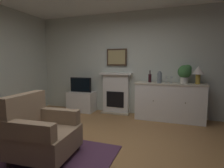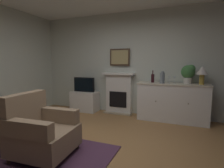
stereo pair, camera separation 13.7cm
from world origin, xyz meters
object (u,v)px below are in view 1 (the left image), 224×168
at_px(wine_glass_left, 166,78).
at_px(vase_decorative, 160,77).
at_px(armchair, 41,132).
at_px(framed_picture, 117,57).
at_px(potted_plant_small, 185,72).
at_px(tv_cabinet, 81,101).
at_px(fireplace_unit, 116,93).
at_px(sideboard_cabinet, 169,102).
at_px(wine_glass_center, 171,78).
at_px(tv_set, 81,85).
at_px(wine_bottle, 150,78).
at_px(table_lamp, 198,72).

bearing_deg(wine_glass_left, vase_decorative, 177.78).
relative_size(vase_decorative, armchair, 0.31).
bearing_deg(framed_picture, potted_plant_small, -5.95).
height_order(tv_cabinet, potted_plant_small, potted_plant_small).
distance_m(fireplace_unit, framed_picture, 0.97).
distance_m(tv_cabinet, armchair, 2.48).
bearing_deg(potted_plant_small, wine_glass_left, -165.74).
height_order(sideboard_cabinet, vase_decorative, vase_decorative).
bearing_deg(sideboard_cabinet, wine_glass_center, 17.29).
bearing_deg(tv_cabinet, vase_decorative, -1.76).
bearing_deg(wine_glass_left, armchair, -124.78).
xyz_separation_m(wine_glass_center, tv_set, (-2.39, -0.02, -0.25)).
height_order(wine_glass_left, vase_decorative, vase_decorative).
relative_size(wine_glass_center, potted_plant_small, 0.38).
height_order(wine_bottle, potted_plant_small, potted_plant_small).
bearing_deg(wine_glass_center, potted_plant_small, 6.98).
bearing_deg(tv_set, fireplace_unit, 10.77).
bearing_deg(potted_plant_small, table_lamp, -9.49).
relative_size(wine_bottle, armchair, 0.32).
distance_m(sideboard_cabinet, wine_glass_left, 0.57).
distance_m(wine_glass_center, potted_plant_small, 0.32).
height_order(wine_glass_center, armchair, wine_glass_center).
xyz_separation_m(wine_bottle, wine_glass_left, (0.39, -0.10, 0.01)).
bearing_deg(wine_bottle, armchair, -116.79).
bearing_deg(sideboard_cabinet, wine_bottle, 175.05).
bearing_deg(wine_bottle, tv_cabinet, -179.23).
xyz_separation_m(wine_bottle, armchair, (-1.22, -2.41, -0.62)).
relative_size(framed_picture, tv_cabinet, 0.73).
relative_size(sideboard_cabinet, vase_decorative, 5.65).
bearing_deg(framed_picture, wine_bottle, -11.29).
xyz_separation_m(fireplace_unit, wine_glass_center, (1.41, -0.17, 0.47)).
height_order(tv_set, potted_plant_small, potted_plant_small).
bearing_deg(vase_decorative, wine_glass_left, -2.22).
bearing_deg(potted_plant_small, tv_set, -178.85).
xyz_separation_m(framed_picture, armchair, (-0.30, -2.59, -1.13)).
height_order(framed_picture, vase_decorative, framed_picture).
bearing_deg(fireplace_unit, sideboard_cabinet, -7.32).
distance_m(tv_cabinet, potted_plant_small, 2.81).
xyz_separation_m(framed_picture, table_lamp, (1.97, -0.22, -0.34)).
bearing_deg(wine_glass_left, fireplace_unit, 169.83).
height_order(table_lamp, wine_glass_center, table_lamp).
relative_size(wine_glass_left, potted_plant_small, 0.38).
bearing_deg(framed_picture, fireplace_unit, -90.00).
relative_size(fireplace_unit, wine_glass_center, 6.67).
relative_size(wine_glass_left, vase_decorative, 0.59).
distance_m(wine_bottle, potted_plant_small, 0.80).
height_order(wine_bottle, tv_set, wine_bottle).
height_order(framed_picture, wine_glass_left, framed_picture).
bearing_deg(tv_set, wine_glass_left, -1.20).
bearing_deg(potted_plant_small, wine_bottle, -179.64).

